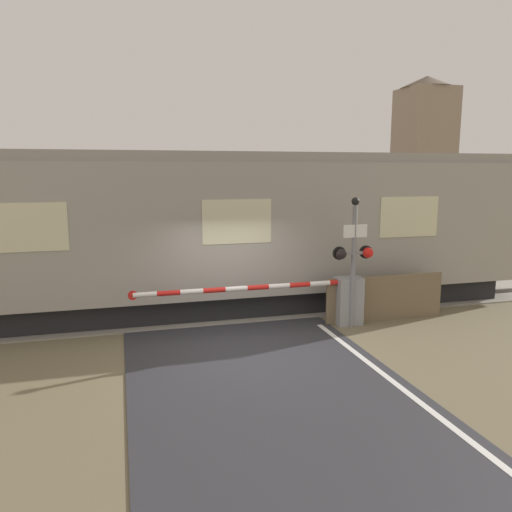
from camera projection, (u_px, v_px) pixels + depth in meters
ground_plane at (243, 349)px, 10.15m from camera, size 80.00×80.00×0.00m
track_bed at (214, 306)px, 13.19m from camera, size 36.00×3.20×0.13m
train at (224, 230)px, 12.92m from camera, size 16.20×3.04×4.01m
crossing_barrier at (332, 299)px, 11.56m from camera, size 5.30×0.44×1.13m
signal_post at (354, 254)px, 11.26m from camera, size 0.96×0.26×2.99m
distant_building at (423, 149)px, 34.61m from camera, size 3.61×3.61×9.87m
roadside_fence at (385, 298)px, 12.00m from camera, size 3.04×0.06×1.10m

